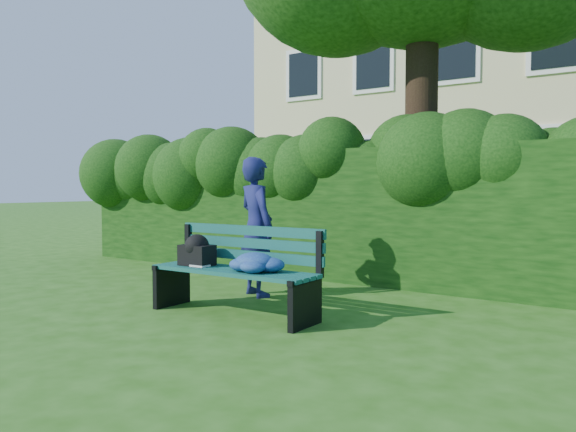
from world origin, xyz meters
The scene contains 5 objects.
ground centered at (0.00, 0.00, 0.00)m, with size 80.00×80.00×0.00m, color #255912.
apartment_building centered at (0.00, 13.99, 6.00)m, with size 16.00×8.08×12.00m.
hedge centered at (0.00, 2.20, 0.90)m, with size 10.00×1.00×1.80m.
park_bench centered at (0.14, -0.50, 0.49)m, with size 1.83×0.59×0.89m.
man_reading centered at (-0.33, 0.41, 0.82)m, with size 0.60×0.39×1.64m, color navy.
Camera 1 is at (3.79, -4.79, 1.30)m, focal length 35.00 mm.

